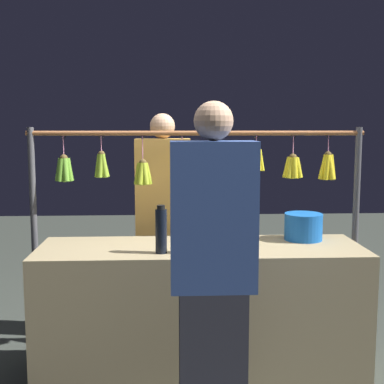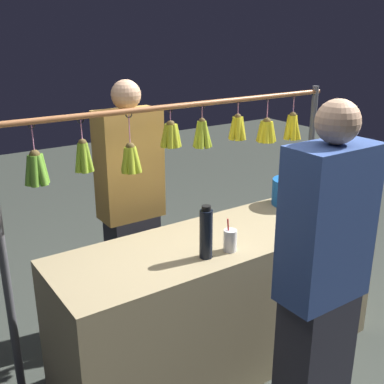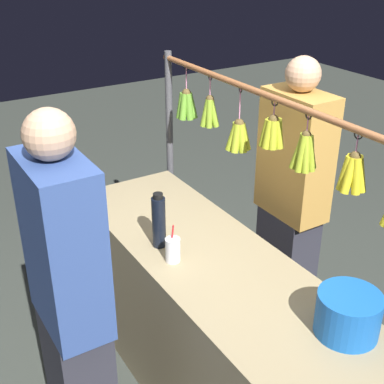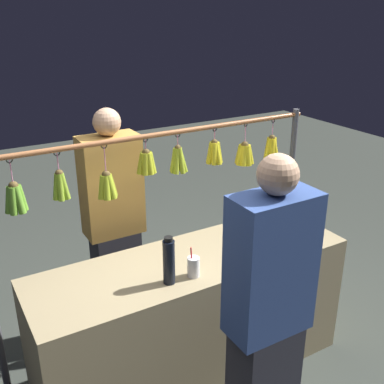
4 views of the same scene
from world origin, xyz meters
name	(u,v)px [view 2 (image 2 of 4)]	position (x,y,z in m)	size (l,w,h in m)	color
ground_plane	(221,360)	(0.00, 0.00, 0.00)	(12.00, 12.00, 0.00)	#393F38
market_counter	(222,301)	(0.00, 0.00, 0.42)	(1.99, 0.62, 0.85)	tan
display_rack	(188,163)	(-0.02, -0.39, 1.18)	(2.27, 0.13, 1.57)	#4C4C51
water_bottle	(206,233)	(0.24, 0.16, 0.98)	(0.07, 0.07, 0.28)	black
blue_bucket	(291,192)	(-0.68, -0.15, 0.93)	(0.24, 0.24, 0.17)	blue
drink_cup	(230,240)	(0.09, 0.17, 0.91)	(0.07, 0.07, 0.18)	silver
vendor_person	(131,212)	(0.24, -0.68, 0.82)	(0.40, 0.21, 1.67)	#2D2D38
customer_person	(321,289)	(-0.01, 0.70, 0.84)	(0.40, 0.22, 1.69)	#2D2D38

